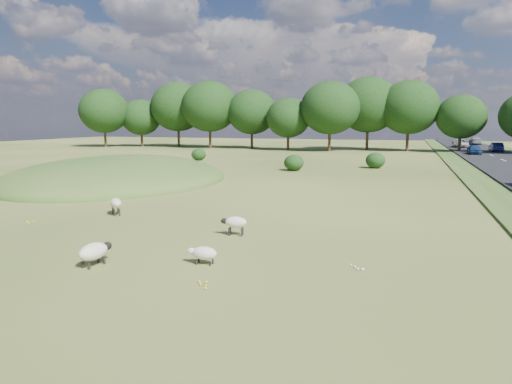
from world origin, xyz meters
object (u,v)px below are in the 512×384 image
car_4 (496,147)px  car_6 (474,149)px  sheep_2 (94,251)px  car_3 (460,143)px  sheep_0 (116,203)px  sheep_1 (203,253)px  car_2 (475,141)px  sheep_3 (235,222)px

car_4 → car_6: 7.91m
sheep_2 → car_6: size_ratio=0.36×
car_3 → sheep_0: bearing=-108.7°
sheep_0 → sheep_1: (7.52, -5.92, -0.22)m
sheep_2 → car_3: (18.21, 73.29, 0.46)m
sheep_0 → car_6: car_6 is taller
sheep_2 → car_2: 87.59m
sheep_0 → car_4: (26.23, 55.70, 0.32)m
sheep_2 → sheep_3: (2.93, 5.15, 0.07)m
sheep_1 → car_4: car_4 is taller
car_3 → sheep_2: bearing=-104.0°
car_3 → car_4: bearing=-70.0°
sheep_2 → car_6: bearing=-8.4°
car_2 → car_6: (-3.80, -28.85, -0.07)m
car_2 → car_4: 21.91m
car_2 → car_6: 29.10m
sheep_0 → sheep_3: bearing=-149.0°
sheep_0 → car_3: 69.83m
sheep_1 → sheep_2: size_ratio=0.76×
car_2 → sheep_1: bearing=77.4°
car_6 → car_3: bearing=90.0°
sheep_1 → car_2: bearing=-104.1°
car_2 → sheep_3: bearing=76.5°
car_3 → car_2: bearing=71.7°
car_6 → car_4: bearing=61.3°
sheep_0 → car_4: bearing=-68.4°
car_3 → sheep_3: bearing=-102.6°
car_2 → car_6: bearing=82.5°
sheep_0 → car_2: size_ratio=0.23×
sheep_3 → car_2: bearing=-110.6°
sheep_0 → sheep_3: size_ratio=1.00×
car_3 → car_6: size_ratio=1.30×
sheep_0 → car_3: size_ratio=0.23×
sheep_1 → sheep_2: (-3.30, -1.24, 0.10)m
car_3 → car_4: (3.80, -10.43, -0.02)m
sheep_1 → sheep_3: size_ratio=0.93×
sheep_0 → car_4: size_ratio=0.28×
sheep_0 → sheep_1: size_ratio=1.08×
car_3 → car_6: 17.37m
car_2 → car_6: size_ratio=1.30×
sheep_0 → sheep_3: sheep_0 is taller
car_2 → sheep_0: bearing=71.3°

